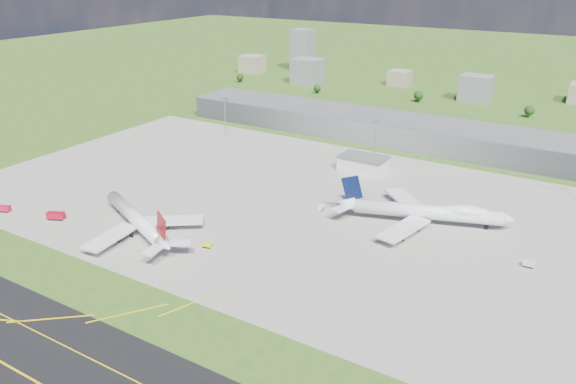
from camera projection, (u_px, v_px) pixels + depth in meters
The scene contains 23 objects.
ground at pixel (381, 145), 367.31m from camera, with size 1400.00×1400.00×0.00m, color #30591C.
taxiway at pixel (30, 378), 162.01m from camera, with size 1400.00×60.00×0.06m, color black.
apron at pixel (312, 206), 275.63m from camera, with size 360.00×190.00×0.08m, color gray.
terminal at pixel (390, 129), 376.29m from camera, with size 300.00×42.00×15.00m, color slate.
ops_building at pixel (363, 164), 321.49m from camera, with size 26.00×16.00×8.00m, color silver.
mast_west at pixel (225, 110), 381.01m from camera, with size 3.50×2.00×25.90m.
mast_center at pixel (375, 135), 328.11m from camera, with size 3.50×2.00×25.90m.
airliner_red_twin at pixel (138, 221), 248.24m from camera, with size 68.15×51.38×19.78m.
airliner_blue_quad at pixel (427, 212), 255.57m from camera, with size 77.72×59.55×20.85m.
fire_truck at pixel (56, 216), 261.01m from camera, with size 8.61×6.17×3.59m.
crash_tender at pixel (4, 209), 269.16m from camera, with size 6.42×4.71×3.10m.
tug_yellow at pixel (207, 245), 235.79m from camera, with size 4.30×3.06×1.91m.
van_white_near at pixel (321, 208), 271.27m from camera, with size 2.45×4.64×2.31m.
van_white_far at pixel (528, 264), 220.62m from camera, with size 4.72×2.45×2.40m.
bldg_far_w at pixel (252, 64), 603.90m from camera, with size 24.00×20.00×18.00m, color gray.
bldg_w at pixel (308, 71), 548.49m from camera, with size 28.00×22.00×24.00m, color slate.
bldg_cw at pixel (400, 78), 543.51m from camera, with size 20.00×18.00×14.00m, color gray.
bldg_c at pixel (476, 88), 479.82m from camera, with size 26.00×20.00×22.00m, color slate.
bldg_tall_w at pixel (303, 50), 611.29m from camera, with size 22.00×20.00×44.00m, color slate.
tree_far_w at pixel (240, 77), 556.26m from camera, with size 7.20×7.20×8.80m.
tree_w at pixel (317, 88), 509.15m from camera, with size 6.75×6.75×8.25m.
tree_c at pixel (418, 95), 477.34m from camera, with size 8.10×8.10×9.90m.
tree_e at pixel (529, 111), 430.23m from camera, with size 7.65×7.65×9.35m.
Camera 1 is at (130.91, -181.56, 111.66)m, focal length 35.00 mm.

